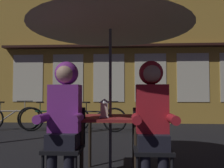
% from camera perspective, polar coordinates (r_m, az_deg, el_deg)
% --- Properties ---
extents(cafe_table, '(0.72, 0.72, 0.74)m').
position_cam_1_polar(cafe_table, '(2.94, -0.42, -10.15)').
color(cafe_table, maroon).
rests_on(cafe_table, ground_plane).
extents(patio_umbrella, '(2.10, 2.10, 2.31)m').
position_cam_1_polar(patio_umbrella, '(3.09, -0.41, 16.97)').
color(patio_umbrella, '#4C4C51').
rests_on(patio_umbrella, ground_plane).
extents(lantern, '(0.11, 0.11, 0.23)m').
position_cam_1_polar(lantern, '(2.81, -1.90, -5.92)').
color(lantern, white).
rests_on(lantern, cafe_table).
extents(chair_left, '(0.40, 0.40, 0.87)m').
position_cam_1_polar(chair_left, '(2.68, -11.59, -14.07)').
color(chair_left, black).
rests_on(chair_left, ground_plane).
extents(chair_right, '(0.40, 0.40, 0.87)m').
position_cam_1_polar(chair_right, '(2.61, 9.95, -14.40)').
color(chair_right, black).
rests_on(chair_right, ground_plane).
extents(person_left_hooded, '(0.45, 0.56, 1.40)m').
position_cam_1_polar(person_left_hooded, '(2.57, -11.85, -6.51)').
color(person_left_hooded, black).
rests_on(person_left_hooded, ground_plane).
extents(person_right_hooded, '(0.45, 0.56, 1.40)m').
position_cam_1_polar(person_right_hooded, '(2.50, 10.04, -6.64)').
color(person_right_hooded, black).
rests_on(person_right_hooded, ground_plane).
extents(shopfront_building, '(10.00, 0.93, 6.20)m').
position_cam_1_polar(shopfront_building, '(8.55, 4.34, 11.43)').
color(shopfront_building, gold).
rests_on(shopfront_building, ground_plane).
extents(bicycle_nearest, '(1.67, 0.31, 0.84)m').
position_cam_1_polar(bicycle_nearest, '(7.08, -24.18, -7.81)').
color(bicycle_nearest, black).
rests_on(bicycle_nearest, ground_plane).
extents(bicycle_second, '(1.65, 0.44, 0.84)m').
position_cam_1_polar(bicycle_second, '(6.67, -15.23, -8.29)').
color(bicycle_second, black).
rests_on(bicycle_second, ground_plane).
extents(bicycle_third, '(1.67, 0.24, 0.84)m').
position_cam_1_polar(bicycle_third, '(6.28, -3.98, -8.73)').
color(bicycle_third, black).
rests_on(bicycle_third, ground_plane).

